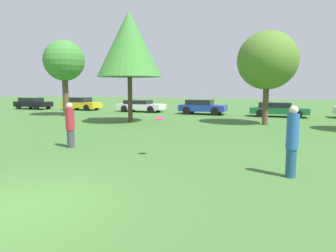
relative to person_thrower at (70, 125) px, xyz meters
name	(u,v)px	position (x,y,z in m)	size (l,w,h in m)	color
ground_plane	(18,205)	(2.73, -5.26, -0.91)	(120.00, 120.00, 0.00)	#3D6B2D
person_thrower	(70,125)	(0.00, 0.00, 0.00)	(0.33, 0.33, 1.79)	#3F3F47
person_catcher	(292,141)	(8.05, -1.31, 0.07)	(0.31, 0.31, 1.91)	navy
frisbee	(160,119)	(3.94, -0.36, 0.42)	(0.30, 0.29, 0.07)	#F21E72
tree_0	(64,61)	(-8.81, 10.86, 3.57)	(3.30, 3.30, 6.20)	brown
tree_1	(129,44)	(-1.65, 8.46, 4.29)	(4.29, 4.29, 7.36)	#473323
tree_2	(267,61)	(7.00, 10.28, 3.11)	(3.72, 3.72, 5.85)	brown
parked_car_black	(33,103)	(-17.42, 16.12, -0.24)	(4.03, 1.93, 1.25)	black
parked_car_yellow	(81,103)	(-11.68, 16.82, -0.23)	(4.03, 2.00, 1.32)	gold
parked_car_white	(141,105)	(-4.74, 16.74, -0.29)	(4.50, 2.10, 1.14)	silver
parked_car_blue	(202,106)	(1.49, 16.24, -0.22)	(4.08, 2.10, 1.29)	#1E389E
parked_car_green	(278,109)	(7.80, 16.02, -0.29)	(4.50, 1.94, 1.17)	#196633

